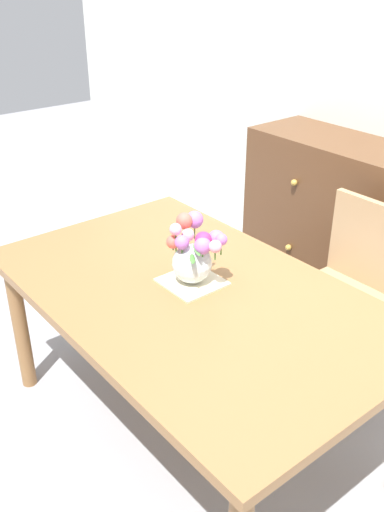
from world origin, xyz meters
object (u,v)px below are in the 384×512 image
at_px(chair_far, 350,281).
at_px(flower_vase, 194,253).
at_px(dresser, 359,235).
at_px(dining_table, 192,308).

relative_size(chair_far, flower_vase, 3.45).
bearing_deg(flower_vase, dresser, 95.43).
bearing_deg(chair_far, dining_table, 80.90).
relative_size(chair_far, dresser, 0.64).
height_order(dining_table, dresser, dresser).
xyz_separation_m(dining_table, flower_vase, (-0.04, 0.04, 0.21)).
relative_size(dining_table, chair_far, 1.85).
bearing_deg(dresser, dining_table, -82.91).
bearing_deg(flower_vase, dining_table, -45.39).
distance_m(chair_far, flower_vase, 0.90).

